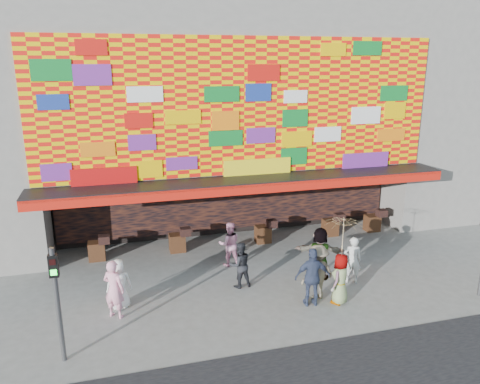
{
  "coord_description": "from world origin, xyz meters",
  "views": [
    {
      "loc": [
        -4.69,
        -12.34,
        7.18
      ],
      "look_at": [
        -0.69,
        2.0,
        2.97
      ],
      "focal_mm": 35.0,
      "sensor_mm": 36.0,
      "label": 1
    }
  ],
  "objects_px": {
    "ped_d": "(318,272)",
    "parasol": "(343,235)",
    "ped_g": "(340,279)",
    "ped_i": "(229,244)",
    "ped_a": "(119,284)",
    "ped_b": "(114,289)",
    "ped_c": "(240,265)",
    "ped_f": "(320,253)",
    "signal_left": "(57,292)",
    "ped_h": "(352,260)",
    "ped_e": "(312,277)"
  },
  "relations": [
    {
      "from": "ped_h",
      "to": "ped_i",
      "type": "bearing_deg",
      "value": -15.17
    },
    {
      "from": "ped_a",
      "to": "ped_e",
      "type": "distance_m",
      "value": 5.78
    },
    {
      "from": "ped_c",
      "to": "ped_i",
      "type": "relative_size",
      "value": 0.94
    },
    {
      "from": "ped_d",
      "to": "parasol",
      "type": "distance_m",
      "value": 1.52
    },
    {
      "from": "ped_b",
      "to": "ped_i",
      "type": "relative_size",
      "value": 1.08
    },
    {
      "from": "ped_f",
      "to": "parasol",
      "type": "relative_size",
      "value": 0.91
    },
    {
      "from": "signal_left",
      "to": "ped_f",
      "type": "relative_size",
      "value": 1.65
    },
    {
      "from": "signal_left",
      "to": "ped_a",
      "type": "relative_size",
      "value": 1.95
    },
    {
      "from": "ped_a",
      "to": "ped_g",
      "type": "relative_size",
      "value": 0.97
    },
    {
      "from": "ped_a",
      "to": "ped_g",
      "type": "height_order",
      "value": "ped_g"
    },
    {
      "from": "ped_h",
      "to": "ped_i",
      "type": "height_order",
      "value": "ped_i"
    },
    {
      "from": "ped_a",
      "to": "ped_b",
      "type": "distance_m",
      "value": 0.54
    },
    {
      "from": "ped_e",
      "to": "ped_c",
      "type": "bearing_deg",
      "value": -35.65
    },
    {
      "from": "ped_a",
      "to": "ped_c",
      "type": "relative_size",
      "value": 1.0
    },
    {
      "from": "ped_e",
      "to": "ped_i",
      "type": "distance_m",
      "value": 3.85
    },
    {
      "from": "signal_left",
      "to": "ped_b",
      "type": "bearing_deg",
      "value": 54.01
    },
    {
      "from": "ped_a",
      "to": "parasol",
      "type": "height_order",
      "value": "parasol"
    },
    {
      "from": "parasol",
      "to": "ped_i",
      "type": "bearing_deg",
      "value": 125.81
    },
    {
      "from": "ped_e",
      "to": "ped_g",
      "type": "height_order",
      "value": "ped_e"
    },
    {
      "from": "ped_b",
      "to": "parasol",
      "type": "height_order",
      "value": "parasol"
    },
    {
      "from": "ped_b",
      "to": "ped_i",
      "type": "bearing_deg",
      "value": -113.29
    },
    {
      "from": "ped_d",
      "to": "ped_i",
      "type": "height_order",
      "value": "ped_d"
    },
    {
      "from": "signal_left",
      "to": "ped_b",
      "type": "height_order",
      "value": "signal_left"
    },
    {
      "from": "ped_b",
      "to": "ped_f",
      "type": "bearing_deg",
      "value": -139.51
    },
    {
      "from": "ped_a",
      "to": "ped_f",
      "type": "bearing_deg",
      "value": 178.47
    },
    {
      "from": "ped_a",
      "to": "ped_i",
      "type": "relative_size",
      "value": 0.94
    },
    {
      "from": "ped_h",
      "to": "ped_e",
      "type": "bearing_deg",
      "value": 47.45
    },
    {
      "from": "ped_a",
      "to": "ped_e",
      "type": "height_order",
      "value": "ped_e"
    },
    {
      "from": "signal_left",
      "to": "ped_d",
      "type": "distance_m",
      "value": 7.54
    },
    {
      "from": "ped_b",
      "to": "ped_g",
      "type": "distance_m",
      "value": 6.7
    },
    {
      "from": "ped_i",
      "to": "ped_b",
      "type": "bearing_deg",
      "value": 39.2
    },
    {
      "from": "ped_b",
      "to": "ped_g",
      "type": "height_order",
      "value": "ped_b"
    },
    {
      "from": "ped_g",
      "to": "ped_h",
      "type": "height_order",
      "value": "ped_h"
    },
    {
      "from": "ped_d",
      "to": "ped_i",
      "type": "distance_m",
      "value": 3.7
    },
    {
      "from": "ped_a",
      "to": "ped_d",
      "type": "bearing_deg",
      "value": 166.74
    },
    {
      "from": "signal_left",
      "to": "parasol",
      "type": "relative_size",
      "value": 1.5
    },
    {
      "from": "ped_i",
      "to": "ped_a",
      "type": "bearing_deg",
      "value": 34.59
    },
    {
      "from": "ped_c",
      "to": "ped_d",
      "type": "distance_m",
      "value": 2.52
    },
    {
      "from": "signal_left",
      "to": "ped_i",
      "type": "xyz_separation_m",
      "value": [
        5.34,
        4.33,
        -1.05
      ]
    },
    {
      "from": "ped_g",
      "to": "ped_d",
      "type": "bearing_deg",
      "value": -80.52
    },
    {
      "from": "ped_d",
      "to": "ped_c",
      "type": "bearing_deg",
      "value": -45.42
    },
    {
      "from": "ped_i",
      "to": "parasol",
      "type": "xyz_separation_m",
      "value": [
        2.57,
        -3.56,
        1.41
      ]
    },
    {
      "from": "ped_b",
      "to": "ped_c",
      "type": "distance_m",
      "value": 4.06
    },
    {
      "from": "ped_g",
      "to": "parasol",
      "type": "relative_size",
      "value": 0.79
    },
    {
      "from": "ped_g",
      "to": "parasol",
      "type": "height_order",
      "value": "parasol"
    },
    {
      "from": "ped_c",
      "to": "parasol",
      "type": "bearing_deg",
      "value": 140.94
    },
    {
      "from": "ped_f",
      "to": "ped_h",
      "type": "relative_size",
      "value": 1.13
    },
    {
      "from": "ped_c",
      "to": "parasol",
      "type": "distance_m",
      "value": 3.54
    },
    {
      "from": "ped_a",
      "to": "ped_c",
      "type": "xyz_separation_m",
      "value": [
        3.82,
        0.33,
        0.0
      ]
    },
    {
      "from": "ped_c",
      "to": "ped_f",
      "type": "xyz_separation_m",
      "value": [
        2.76,
        -0.13,
        0.14
      ]
    }
  ]
}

